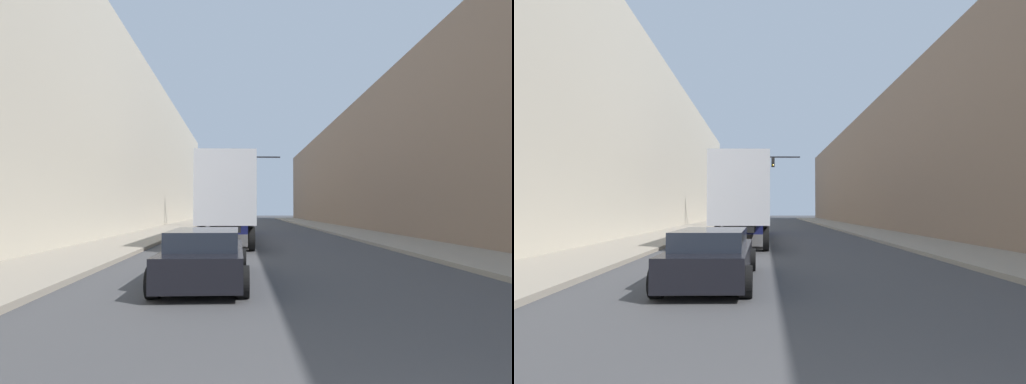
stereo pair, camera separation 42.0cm
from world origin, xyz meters
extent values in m
cube|color=gray|center=(6.89, 30.00, 0.07)|extent=(3.42, 80.00, 0.15)
cube|color=gray|center=(-6.89, 30.00, 0.07)|extent=(3.42, 80.00, 0.15)
cube|color=#846B56|center=(11.60, 30.00, 5.45)|extent=(6.00, 80.00, 10.91)
cube|color=#BCB29E|center=(-11.60, 30.00, 6.74)|extent=(6.00, 80.00, 13.48)
cube|color=silver|center=(-1.77, 19.83, 2.60)|extent=(2.45, 11.94, 3.01)
cube|color=black|center=(-1.77, 19.83, 0.95)|extent=(1.23, 11.94, 0.24)
cube|color=navy|center=(-1.77, 27.06, 1.54)|extent=(2.45, 2.51, 3.08)
cylinder|color=black|center=(-2.85, 15.06, 0.50)|extent=(0.25, 1.00, 1.00)
cylinder|color=black|center=(-0.70, 15.06, 0.50)|extent=(0.25, 1.00, 1.00)
cylinder|color=black|center=(-2.85, 16.26, 0.50)|extent=(0.25, 1.00, 1.00)
cylinder|color=black|center=(-0.70, 16.26, 0.50)|extent=(0.25, 1.00, 1.00)
cylinder|color=black|center=(-2.85, 27.06, 0.50)|extent=(0.25, 1.00, 1.00)
cylinder|color=black|center=(-0.70, 27.06, 0.50)|extent=(0.25, 1.00, 1.00)
cube|color=black|center=(-2.04, 8.14, 0.51)|extent=(1.76, 4.73, 0.67)
cube|color=#1E232D|center=(-2.04, 7.90, 1.06)|extent=(1.55, 2.60, 0.42)
cylinder|color=black|center=(-2.91, 9.80, 0.32)|extent=(0.25, 0.64, 0.64)
cylinder|color=black|center=(-1.16, 9.80, 0.32)|extent=(0.25, 0.64, 0.64)
cylinder|color=black|center=(-2.91, 6.37, 0.32)|extent=(0.25, 0.64, 0.64)
cylinder|color=black|center=(-1.16, 6.37, 0.32)|extent=(0.25, 0.64, 0.64)
cylinder|color=black|center=(-5.03, 36.27, 3.49)|extent=(0.20, 0.20, 6.99)
cube|color=black|center=(-1.16, 36.27, 6.69)|extent=(7.75, 0.12, 0.12)
cube|color=black|center=(-2.45, 36.27, 6.18)|extent=(0.30, 0.24, 0.90)
sphere|color=red|center=(-2.45, 36.13, 6.18)|extent=(0.18, 0.18, 0.18)
cube|color=black|center=(0.14, 36.27, 6.18)|extent=(0.30, 0.24, 0.90)
sphere|color=gold|center=(0.14, 36.13, 5.90)|extent=(0.18, 0.18, 0.18)
camera|label=1|loc=(-1.24, -1.59, 1.77)|focal=28.00mm
camera|label=2|loc=(-0.82, -1.60, 1.77)|focal=28.00mm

